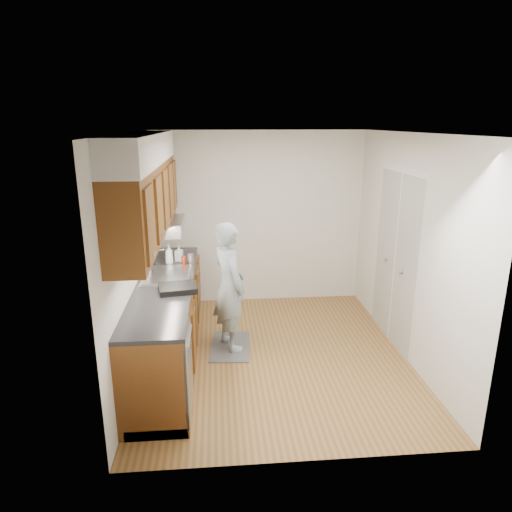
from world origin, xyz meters
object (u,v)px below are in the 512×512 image
Objects in this scene: person at (229,278)px; steel_can at (191,259)px; soap_bottle_a at (169,254)px; soda_can at (184,261)px; soap_bottle_b at (179,253)px; dish_rack at (178,288)px.

person reaches higher than steel_can.
soda_can is at bearing -17.73° from soap_bottle_a.
soap_bottle_b reaches higher than dish_rack.
person is 13.23× the size of steel_can.
person is 0.65m from soda_can.
person is at bearing -30.02° from soap_bottle_a.
steel_can is at bearing 27.07° from person.
soda_can is at bearing -169.71° from steel_can.
person is 6.94× the size of soap_bottle_a.
soda_can is at bearing 79.12° from dish_rack.
soap_bottle_b is 0.20m from soda_can.
dish_rack is at bearing 110.49° from person.
soap_bottle_a is 0.96m from dish_rack.
soap_bottle_a is at bearing -130.27° from soap_bottle_b.
soap_bottle_a is at bearing 162.27° from soda_can.
dish_rack is at bearing -79.76° from soap_bottle_a.
soap_bottle_a is 0.27m from steel_can.
dish_rack is (0.17, -0.94, -0.10)m from soap_bottle_a.
soap_bottle_a is 0.20m from soda_can.
soap_bottle_b is 1.07m from dish_rack.
dish_rack is (-0.54, -0.53, 0.09)m from person.
steel_can is (0.08, 0.01, 0.01)m from soda_can.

